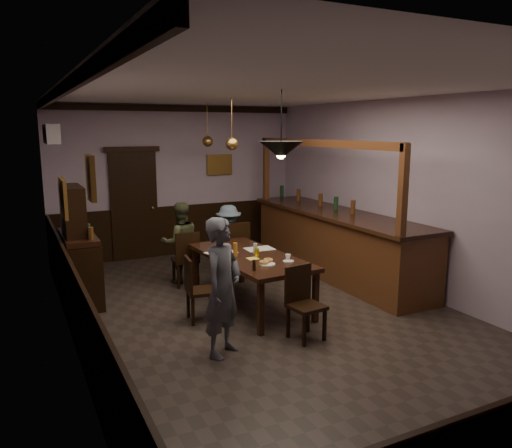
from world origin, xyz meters
TOP-DOWN VIEW (x-y plane):
  - room at (0.00, 0.00)m, footprint 5.01×8.01m
  - dining_table at (-0.03, 0.59)m, footprint 1.14×2.26m
  - chair_far_left at (-0.57, 1.83)m, footprint 0.42×0.42m
  - chair_far_right at (0.33, 1.88)m, footprint 0.46×0.46m
  - chair_near at (0.05, -0.74)m, footprint 0.43×0.43m
  - chair_side at (-0.93, 0.34)m, footprint 0.42×0.42m
  - person_standing at (-0.99, -0.73)m, footprint 0.69×0.65m
  - person_seated_left at (-0.58, 2.10)m, footprint 0.69×0.55m
  - person_seated_right at (0.32, 2.16)m, footprint 0.84×0.54m
  - newspaper_left at (-0.35, 0.88)m, footprint 0.47×0.38m
  - newspaper_right at (0.25, 0.83)m, footprint 0.43×0.32m
  - napkin at (-0.08, 0.38)m, footprint 0.16×0.16m
  - saucer at (0.28, 0.02)m, footprint 0.15×0.15m
  - coffee_cup at (0.31, 0.07)m, footprint 0.09×0.09m
  - pastry_plate at (-0.05, 0.01)m, footprint 0.22×0.22m
  - pastry_ring_a at (-0.09, 0.03)m, footprint 0.13×0.13m
  - pastry_ring_b at (0.01, 0.10)m, footprint 0.13×0.13m
  - soda_can at (0.01, 0.44)m, footprint 0.07×0.07m
  - beer_glass at (-0.25, 0.59)m, footprint 0.06×0.06m
  - water_glass at (0.08, 0.62)m, footprint 0.06×0.06m
  - pepper_mill at (-0.33, -0.17)m, footprint 0.04×0.04m
  - sideboard at (-2.21, 1.86)m, footprint 0.47×1.31m
  - bar_counter at (1.99, 1.30)m, footprint 0.98×4.20m
  - door_back at (-0.90, 3.95)m, footprint 0.90×0.06m
  - ac_unit at (-2.38, 2.90)m, footprint 0.20×0.85m
  - picture_left_small at (-2.46, -1.60)m, footprint 0.04×0.28m
  - picture_left_large at (-2.46, 0.80)m, footprint 0.04×0.62m
  - picture_back at (0.90, 3.96)m, footprint 0.55×0.04m
  - pendant_iron at (0.02, -0.21)m, footprint 0.56×0.56m
  - pendant_brass_mid at (0.10, 1.48)m, footprint 0.20×0.20m
  - pendant_brass_far at (0.30, 3.05)m, footprint 0.20×0.20m

SIDE VIEW (x-z plane):
  - chair_side at x=-0.93m, z-range 0.04..0.92m
  - chair_near at x=0.05m, z-range 0.04..0.94m
  - chair_far_left at x=-0.57m, z-range 0.04..0.95m
  - chair_far_right at x=0.33m, z-range 0.05..1.04m
  - bar_counter at x=1.99m, z-range -0.58..1.77m
  - person_seated_right at x=0.32m, z-range 0.00..1.23m
  - person_seated_left at x=-0.58m, z-range 0.00..1.35m
  - dining_table at x=-0.03m, z-range 0.31..1.06m
  - sideboard at x=-2.21m, z-range -0.17..1.56m
  - napkin at x=-0.08m, z-range 0.75..0.75m
  - newspaper_left at x=-0.35m, z-range 0.75..0.76m
  - newspaper_right at x=0.25m, z-range 0.75..0.76m
  - saucer at x=0.28m, z-range 0.75..0.76m
  - pastry_plate at x=-0.05m, z-range 0.75..0.76m
  - pastry_ring_a at x=-0.09m, z-range 0.77..0.81m
  - pastry_ring_b at x=0.01m, z-range 0.77..0.81m
  - person_standing at x=-0.99m, z-range 0.00..1.58m
  - coffee_cup at x=0.31m, z-range 0.76..0.84m
  - soda_can at x=0.01m, z-range 0.75..0.87m
  - pepper_mill at x=-0.33m, z-range 0.75..0.89m
  - water_glass at x=0.08m, z-range 0.75..0.90m
  - beer_glass at x=-0.25m, z-range 0.75..0.95m
  - door_back at x=-0.90m, z-range 0.00..2.10m
  - room at x=0.00m, z-range -0.01..3.01m
  - picture_left_large at x=-2.46m, z-range 1.46..1.94m
  - picture_back at x=0.90m, z-range 1.59..2.01m
  - picture_left_small at x=-2.46m, z-range 1.97..2.33m
  - pendant_iron at x=0.02m, z-range 1.85..2.69m
  - pendant_brass_mid at x=0.10m, z-range 1.89..2.70m
  - pendant_brass_far at x=0.30m, z-range 1.89..2.70m
  - ac_unit at x=-2.38m, z-range 2.30..2.60m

